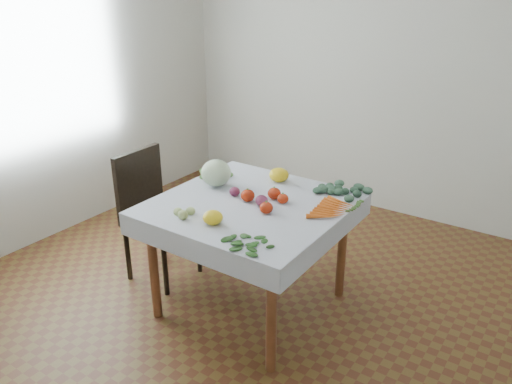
# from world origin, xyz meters

# --- Properties ---
(ground) EXTENTS (4.00, 4.00, 0.00)m
(ground) POSITION_xyz_m (0.00, 0.00, 0.00)
(ground) COLOR brown
(back_wall) EXTENTS (4.00, 0.04, 2.70)m
(back_wall) POSITION_xyz_m (0.00, 2.00, 1.35)
(back_wall) COLOR beige
(back_wall) RESTS_ON ground
(left_wall) EXTENTS (0.04, 4.00, 2.70)m
(left_wall) POSITION_xyz_m (-2.00, 0.00, 1.35)
(left_wall) COLOR beige
(left_wall) RESTS_ON ground
(table) EXTENTS (1.00, 1.00, 0.75)m
(table) POSITION_xyz_m (0.00, 0.00, 0.65)
(table) COLOR brown
(table) RESTS_ON ground
(tablecloth) EXTENTS (1.12, 1.12, 0.01)m
(tablecloth) POSITION_xyz_m (0.00, 0.00, 0.75)
(tablecloth) COLOR silver
(tablecloth) RESTS_ON table
(chair) EXTENTS (0.43, 0.43, 0.94)m
(chair) POSITION_xyz_m (-0.83, -0.05, 0.54)
(chair) COLOR black
(chair) RESTS_ON ground
(cabbage) EXTENTS (0.24, 0.24, 0.18)m
(cabbage) POSITION_xyz_m (-0.35, 0.11, 0.85)
(cabbage) COLOR beige
(cabbage) RESTS_ON tablecloth
(tomato_a) EXTENTS (0.10, 0.10, 0.07)m
(tomato_a) POSITION_xyz_m (0.09, 0.13, 0.79)
(tomato_a) COLOR #A9240B
(tomato_a) RESTS_ON tablecloth
(tomato_b) EXTENTS (0.08, 0.08, 0.06)m
(tomato_b) POSITION_xyz_m (0.17, 0.10, 0.79)
(tomato_b) COLOR #A9240B
(tomato_b) RESTS_ON tablecloth
(tomato_c) EXTENTS (0.11, 0.11, 0.08)m
(tomato_c) POSITION_xyz_m (-0.03, 0.01, 0.79)
(tomato_c) COLOR #A9240B
(tomato_c) RESTS_ON tablecloth
(tomato_d) EXTENTS (0.09, 0.09, 0.07)m
(tomato_d) POSITION_xyz_m (0.16, -0.07, 0.79)
(tomato_d) COLOR #A9240B
(tomato_d) RESTS_ON tablecloth
(heirloom_back) EXTENTS (0.13, 0.13, 0.09)m
(heirloom_back) POSITION_xyz_m (-0.05, 0.41, 0.80)
(heirloom_back) COLOR yellow
(heirloom_back) RESTS_ON tablecloth
(heirloom_front) EXTENTS (0.12, 0.12, 0.08)m
(heirloom_front) POSITION_xyz_m (-0.01, -0.36, 0.80)
(heirloom_front) COLOR yellow
(heirloom_front) RESTS_ON tablecloth
(onion_a) EXTENTS (0.10, 0.10, 0.07)m
(onion_a) POSITION_xyz_m (0.08, 0.00, 0.79)
(onion_a) COLOR #56182F
(onion_a) RESTS_ON tablecloth
(onion_b) EXTENTS (0.07, 0.07, 0.06)m
(onion_b) POSITION_xyz_m (-0.15, 0.03, 0.79)
(onion_b) COLOR #56182F
(onion_b) RESTS_ON tablecloth
(tomatillo_cluster) EXTENTS (0.11, 0.11, 0.05)m
(tomatillo_cluster) POSITION_xyz_m (-0.20, -0.37, 0.78)
(tomatillo_cluster) COLOR #AFCE76
(tomatillo_cluster) RESTS_ON tablecloth
(carrot_bunch) EXTENTS (0.20, 0.35, 0.03)m
(carrot_bunch) POSITION_xyz_m (0.48, 0.17, 0.77)
(carrot_bunch) COLOR orange
(carrot_bunch) RESTS_ON tablecloth
(kale_bunch) EXTENTS (0.29, 0.27, 0.04)m
(kale_bunch) POSITION_xyz_m (0.41, 0.46, 0.78)
(kale_bunch) COLOR #34563E
(kale_bunch) RESTS_ON tablecloth
(basil_bunch) EXTENTS (0.26, 0.21, 0.01)m
(basil_bunch) POSITION_xyz_m (0.29, -0.45, 0.76)
(basil_bunch) COLOR #1C4916
(basil_bunch) RESTS_ON tablecloth
(dill_bunch) EXTENTS (0.22, 0.22, 0.03)m
(dill_bunch) POSITION_xyz_m (-0.47, 0.23, 0.77)
(dill_bunch) COLOR #447134
(dill_bunch) RESTS_ON tablecloth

